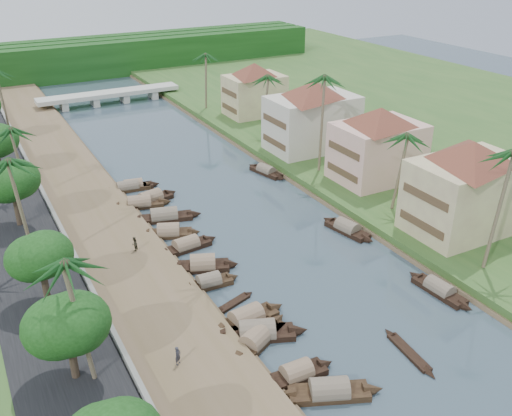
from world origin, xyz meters
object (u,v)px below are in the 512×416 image
person_near (178,356)px  building_near (467,186)px  sampan_1 (297,374)px  bridge (109,95)px  sampan_0 (329,392)px

person_near → building_near: bearing=-26.1°
sampan_1 → person_near: person_near is taller
bridge → sampan_0: 87.38m
building_near → person_near: building_near is taller
bridge → sampan_0: (-7.83, -87.01, -1.31)m
building_near → sampan_1: building_near is taller
bridge → person_near: (-16.63, -79.29, -0.12)m
building_near → sampan_1: size_ratio=2.19×
bridge → building_near: size_ratio=1.89×
building_near → sampan_0: bearing=-154.1°
sampan_0 → sampan_1: 2.95m
sampan_1 → bridge: bearing=85.3°
bridge → sampan_1: bearing=-96.0°
building_near → sampan_1: bearing=-159.8°
sampan_0 → sampan_1: sampan_0 is taller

